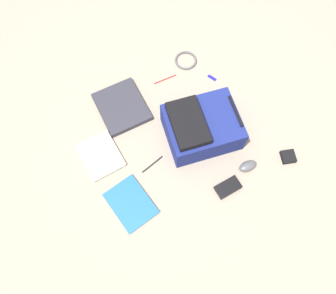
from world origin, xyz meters
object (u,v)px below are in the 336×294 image
at_px(pen_blue, 152,164).
at_px(laptop, 122,107).
at_px(power_brick, 228,187).
at_px(earbud_pouch, 288,157).
at_px(computer_mouse, 248,166).
at_px(backpack, 201,127).
at_px(book_comic, 131,204).
at_px(book_manual, 101,156).
at_px(usb_stick, 212,78).
at_px(cable_coil, 186,60).
at_px(pen_black, 165,79).

bearing_deg(pen_blue, laptop, 170.78).
distance_m(power_brick, earbud_pouch, 0.39).
relative_size(computer_mouse, power_brick, 0.78).
relative_size(computer_mouse, pen_blue, 0.72).
xyz_separation_m(backpack, earbud_pouch, (0.41, 0.31, -0.08)).
distance_m(backpack, book_comic, 0.57).
bearing_deg(power_brick, laptop, -166.47).
xyz_separation_m(book_manual, earbud_pouch, (0.64, 0.84, 0.00)).
bearing_deg(usb_stick, pen_blue, -69.32).
relative_size(book_manual, cable_coil, 1.89).
xyz_separation_m(pen_blue, earbud_pouch, (0.42, 0.63, 0.01)).
xyz_separation_m(book_manual, computer_mouse, (0.54, 0.62, 0.01)).
relative_size(laptop, earbud_pouch, 4.63).
relative_size(book_comic, book_manual, 0.99).
bearing_deg(usb_stick, backpack, -50.30).
height_order(backpack, cable_coil, backpack).
distance_m(backpack, book_manual, 0.58).
bearing_deg(book_comic, earbud_pouch, 69.97).
bearing_deg(earbud_pouch, pen_blue, -123.82).
distance_m(book_manual, cable_coil, 0.81).
xyz_separation_m(cable_coil, pen_blue, (0.44, -0.58, -0.00)).
relative_size(book_manual, computer_mouse, 2.52).
bearing_deg(backpack, pen_blue, -92.42).
relative_size(book_manual, earbud_pouch, 3.47).
xyz_separation_m(laptop, cable_coil, (-0.04, 0.51, -0.01)).
bearing_deg(earbud_pouch, usb_stick, -179.74).
relative_size(laptop, pen_black, 2.39).
xyz_separation_m(computer_mouse, power_brick, (0.03, -0.17, -0.01)).
bearing_deg(computer_mouse, laptop, -141.70).
height_order(book_comic, computer_mouse, computer_mouse).
bearing_deg(power_brick, computer_mouse, 98.64).
bearing_deg(usb_stick, earbud_pouch, 0.26).
bearing_deg(cable_coil, power_brick, -22.74).
xyz_separation_m(book_comic, computer_mouse, (0.22, 0.64, 0.01)).
xyz_separation_m(book_manual, pen_blue, (0.21, 0.20, -0.01)).
xyz_separation_m(book_comic, usb_stick, (-0.35, 0.85, -0.00)).
bearing_deg(earbud_pouch, computer_mouse, -112.94).
xyz_separation_m(cable_coil, pen_black, (0.03, -0.19, -0.00)).
xyz_separation_m(computer_mouse, earbud_pouch, (0.09, 0.22, -0.01)).
bearing_deg(laptop, power_brick, 13.53).
height_order(pen_black, earbud_pouch, earbud_pouch).
height_order(book_manual, pen_blue, book_manual).
relative_size(pen_blue, earbud_pouch, 1.90).
height_order(laptop, earbud_pouch, laptop).
height_order(computer_mouse, usb_stick, computer_mouse).
height_order(computer_mouse, pen_blue, computer_mouse).
relative_size(book_comic, cable_coil, 1.87).
xyz_separation_m(backpack, computer_mouse, (0.32, 0.08, -0.08)).
relative_size(cable_coil, power_brick, 1.04).
bearing_deg(book_comic, pen_black, 130.01).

